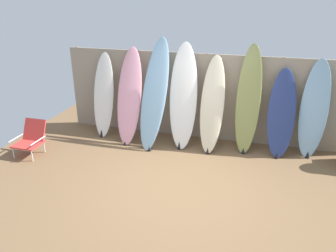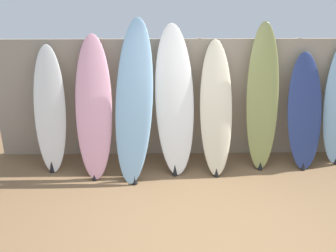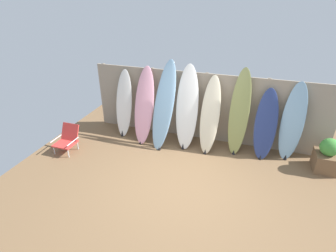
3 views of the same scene
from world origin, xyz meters
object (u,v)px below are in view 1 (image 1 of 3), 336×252
at_px(surfboard_skyblue_2, 154,94).
at_px(surfboard_cream_4, 212,105).
at_px(surfboard_white_0, 104,96).
at_px(surfboard_white_3, 183,97).
at_px(surfboard_pink_1, 129,96).
at_px(surfboard_olive_5, 248,101).
at_px(surfboard_skyblue_7, 314,110).
at_px(beach_chair, 31,138).
at_px(surfboard_navy_6, 281,114).

relative_size(surfboard_skyblue_2, surfboard_cream_4, 1.17).
relative_size(surfboard_white_0, surfboard_white_3, 0.86).
bearing_deg(surfboard_pink_1, surfboard_white_3, 3.26).
bearing_deg(surfboard_cream_4, surfboard_white_3, 178.50).
xyz_separation_m(surfboard_pink_1, surfboard_cream_4, (1.70, 0.05, -0.04)).
xyz_separation_m(surfboard_pink_1, surfboard_olive_5, (2.37, 0.14, 0.07)).
bearing_deg(surfboard_cream_4, surfboard_skyblue_2, -173.65).
relative_size(surfboard_cream_4, surfboard_skyblue_7, 0.99).
relative_size(surfboard_white_3, beach_chair, 3.21).
xyz_separation_m(surfboard_white_0, surfboard_skyblue_2, (1.21, -0.20, 0.20)).
xyz_separation_m(surfboard_white_3, beach_chair, (-2.72, -1.22, -0.69)).
relative_size(surfboard_pink_1, surfboard_cream_4, 1.05).
relative_size(surfboard_navy_6, beach_chair, 2.58).
relative_size(surfboard_pink_1, surfboard_navy_6, 1.16).
distance_m(surfboard_skyblue_7, beach_chair, 5.38).
bearing_deg(surfboard_white_3, surfboard_navy_6, 2.00).
height_order(surfboard_skyblue_7, beach_chair, surfboard_skyblue_7).
height_order(surfboard_white_3, surfboard_skyblue_7, surfboard_white_3).
xyz_separation_m(surfboard_skyblue_2, surfboard_white_3, (0.55, 0.14, -0.05)).
height_order(surfboard_skyblue_2, surfboard_navy_6, surfboard_skyblue_2).
bearing_deg(surfboard_pink_1, surfboard_white_0, 169.21).
distance_m(surfboard_pink_1, surfboard_skyblue_2, 0.58).
xyz_separation_m(surfboard_olive_5, surfboard_skyblue_7, (1.19, 0.10, -0.11)).
relative_size(surfboard_pink_1, surfboard_white_3, 0.93).
distance_m(surfboard_white_3, surfboard_skyblue_7, 2.45).
xyz_separation_m(surfboard_navy_6, surfboard_skyblue_7, (0.57, 0.12, 0.10)).
bearing_deg(surfboard_skyblue_2, surfboard_skyblue_7, 6.14).
bearing_deg(surfboard_skyblue_7, surfboard_olive_5, -175.04).
height_order(surfboard_pink_1, surfboard_olive_5, surfboard_olive_5).
relative_size(surfboard_cream_4, beach_chair, 2.86).
bearing_deg(surfboard_pink_1, surfboard_navy_6, 2.47).
relative_size(surfboard_skyblue_2, surfboard_navy_6, 1.30).
distance_m(surfboard_white_3, surfboard_navy_6, 1.89).
bearing_deg(surfboard_white_3, beach_chair, -155.96).
distance_m(surfboard_cream_4, surfboard_skyblue_7, 1.87).
distance_m(surfboard_skyblue_2, beach_chair, 2.53).
distance_m(surfboard_pink_1, surfboard_skyblue_7, 3.57).
height_order(surfboard_pink_1, surfboard_white_3, surfboard_white_3).
bearing_deg(surfboard_pink_1, surfboard_skyblue_2, -7.85).
bearing_deg(surfboard_cream_4, surfboard_olive_5, 7.88).
relative_size(surfboard_white_3, surfboard_olive_5, 0.99).
bearing_deg(surfboard_olive_5, surfboard_skyblue_7, 4.96).
height_order(surfboard_navy_6, beach_chair, surfboard_navy_6).
bearing_deg(surfboard_navy_6, surfboard_skyblue_7, 11.48).
relative_size(surfboard_skyblue_2, surfboard_white_3, 1.04).
height_order(surfboard_white_0, surfboard_navy_6, surfboard_white_0).
bearing_deg(beach_chair, surfboard_skyblue_2, 32.79).
relative_size(surfboard_white_0, surfboard_pink_1, 0.92).
bearing_deg(surfboard_skyblue_7, surfboard_skyblue_2, -173.86).
height_order(surfboard_skyblue_2, surfboard_cream_4, surfboard_skyblue_2).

